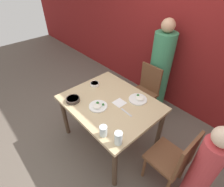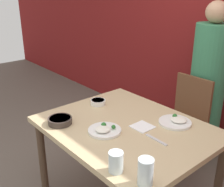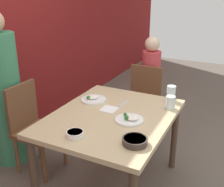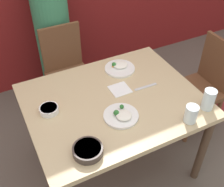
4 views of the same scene
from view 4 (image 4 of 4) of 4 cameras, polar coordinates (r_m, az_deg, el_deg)
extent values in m
plane|color=#60564C|center=(2.52, 0.22, -13.77)|extent=(10.00, 10.00, 0.00)
cube|color=tan|center=(1.98, 0.27, -1.61)|extent=(1.21, 0.97, 0.04)
cylinder|color=#4C3828|center=(2.26, 17.94, -10.75)|extent=(0.06, 0.06, 0.70)
cylinder|color=#4C3828|center=(2.43, -16.03, -5.86)|extent=(0.06, 0.06, 0.70)
cylinder|color=#4C3828|center=(2.71, 6.44, 1.50)|extent=(0.06, 0.06, 0.70)
cube|color=brown|center=(2.69, -8.41, 2.95)|extent=(0.40, 0.40, 0.04)
cube|color=brown|center=(2.70, -10.28, 9.17)|extent=(0.38, 0.03, 0.45)
cylinder|color=brown|center=(2.68, -10.03, -3.71)|extent=(0.04, 0.04, 0.40)
cylinder|color=brown|center=(2.75, -3.57, -1.60)|extent=(0.04, 0.04, 0.40)
cylinder|color=brown|center=(2.92, -12.14, 0.36)|extent=(0.04, 0.04, 0.40)
cylinder|color=brown|center=(2.99, -6.14, 2.21)|extent=(0.04, 0.04, 0.40)
cube|color=brown|center=(2.63, 16.66, 0.46)|extent=(0.40, 0.40, 0.04)
cube|color=brown|center=(2.61, 20.76, 5.73)|extent=(0.03, 0.38, 0.45)
cylinder|color=brown|center=(2.77, 11.08, -2.04)|extent=(0.04, 0.04, 0.40)
cylinder|color=brown|center=(2.60, 15.26, -6.40)|extent=(0.04, 0.04, 0.40)
cylinder|color=brown|center=(2.95, 16.28, -0.03)|extent=(0.04, 0.04, 0.40)
cylinder|color=brown|center=(2.79, 20.51, -3.98)|extent=(0.04, 0.04, 0.40)
cylinder|color=#387F56|center=(2.89, -11.78, 11.41)|extent=(0.34, 0.34, 1.35)
cylinder|color=#3D332D|center=(1.64, -4.94, -11.43)|extent=(0.18, 0.18, 0.05)
cylinder|color=#BC5123|center=(1.62, -4.98, -11.00)|extent=(0.16, 0.16, 0.01)
cylinder|color=white|center=(2.24, 1.58, 5.08)|extent=(0.24, 0.24, 0.02)
ellipsoid|color=white|center=(2.25, 1.67, 5.91)|extent=(0.12, 0.12, 0.02)
sphere|color=#2D702D|center=(2.24, 0.42, 5.93)|extent=(0.04, 0.04, 0.04)
cone|color=orange|center=(2.24, 0.18, 5.65)|extent=(0.02, 0.02, 0.02)
cylinder|color=white|center=(1.84, 1.82, -4.54)|extent=(0.23, 0.23, 0.02)
ellipsoid|color=white|center=(1.81, 2.43, -4.45)|extent=(0.10, 0.10, 0.03)
sphere|color=#2D702D|center=(1.86, 1.94, -2.70)|extent=(0.03, 0.03, 0.03)
sphere|color=#2D702D|center=(1.82, 0.88, -3.93)|extent=(0.04, 0.04, 0.04)
cylinder|color=white|center=(1.91, -12.66, -3.20)|extent=(0.13, 0.13, 0.04)
cylinder|color=white|center=(1.90, -12.73, -2.83)|extent=(0.11, 0.11, 0.01)
cylinder|color=silver|center=(1.96, 19.06, -1.17)|extent=(0.08, 0.08, 0.15)
cylinder|color=silver|center=(1.84, 15.78, -4.01)|extent=(0.08, 0.08, 0.12)
cube|color=white|center=(2.04, 1.63, 0.85)|extent=(0.14, 0.14, 0.01)
cube|color=silver|center=(2.08, 6.86, 1.35)|extent=(0.18, 0.03, 0.01)
camera|label=1|loc=(1.97, 67.70, 23.63)|focal=28.00mm
camera|label=2|loc=(2.00, 61.66, 9.98)|focal=45.00mm
camera|label=3|loc=(1.33, -90.26, -16.33)|focal=45.00mm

